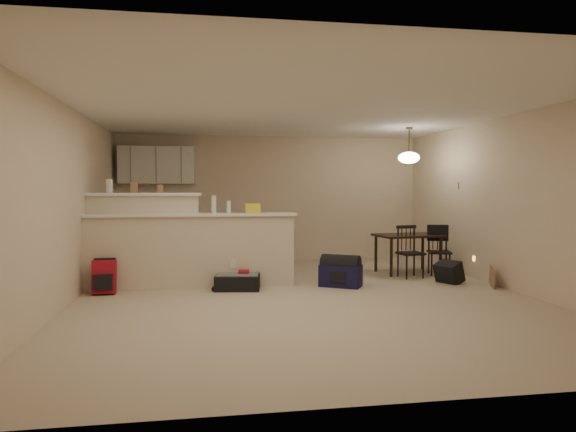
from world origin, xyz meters
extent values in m
plane|color=#BCAB91|center=(0.00, 0.00, 0.00)|extent=(7.00, 7.00, 0.00)
plane|color=white|center=(0.00, 0.00, 2.50)|extent=(7.00, 7.00, 0.00)
cube|color=beige|center=(0.00, 3.50, 1.25)|extent=(6.00, 0.02, 2.50)
cube|color=beige|center=(0.00, -3.50, 1.25)|extent=(6.00, 0.02, 2.50)
cube|color=beige|center=(-3.00, 0.00, 1.25)|extent=(0.02, 7.00, 2.50)
cube|color=beige|center=(3.00, 0.00, 1.25)|extent=(0.02, 7.00, 2.50)
cube|color=beige|center=(-1.50, 0.90, 0.53)|extent=(3.00, 0.28, 1.05)
cube|color=white|center=(-1.50, 0.90, 1.07)|extent=(3.08, 0.38, 0.04)
cube|color=beige|center=(-2.20, 1.12, 0.68)|extent=(1.60, 0.24, 1.35)
cube|color=white|center=(-2.20, 1.12, 1.37)|extent=(1.68, 0.34, 0.04)
cube|color=white|center=(-2.20, 3.32, 1.90)|extent=(1.40, 0.34, 0.70)
cube|color=white|center=(-2.00, 3.19, 0.45)|extent=(1.80, 0.60, 0.90)
cube|color=beige|center=(2.98, 1.55, 1.50)|extent=(0.02, 0.12, 0.12)
cylinder|color=silver|center=(-2.68, 1.12, 1.49)|extent=(0.10, 0.10, 0.20)
cube|color=#936A4B|center=(-2.33, 1.12, 1.47)|extent=(0.10, 0.07, 0.16)
cube|color=#936A4B|center=(-1.96, 1.12, 1.45)|extent=(0.08, 0.06, 0.12)
cylinder|color=silver|center=(-1.17, 0.90, 1.22)|extent=(0.07, 0.07, 0.26)
cylinder|color=silver|center=(-0.96, 0.90, 1.18)|extent=(0.06, 0.06, 0.18)
cube|color=#936A4B|center=(-0.60, 0.90, 1.16)|extent=(0.22, 0.18, 0.14)
cube|color=black|center=(2.14, 1.63, 0.65)|extent=(1.15, 0.84, 0.04)
cylinder|color=black|center=(1.72, 1.29, 0.32)|extent=(0.05, 0.05, 0.63)
cylinder|color=black|center=(2.63, 1.40, 0.32)|extent=(0.05, 0.05, 0.63)
cylinder|color=black|center=(1.65, 1.85, 0.32)|extent=(0.05, 0.05, 0.63)
cylinder|color=black|center=(2.56, 1.97, 0.32)|extent=(0.05, 0.05, 0.63)
cylinder|color=brown|center=(2.14, 1.63, 2.25)|extent=(0.02, 0.02, 0.50)
cylinder|color=brown|center=(2.14, 1.63, 2.48)|extent=(0.12, 0.12, 0.03)
ellipsoid|color=white|center=(2.14, 1.63, 1.98)|extent=(0.36, 0.36, 0.20)
cube|color=black|center=(-0.85, 0.61, 0.11)|extent=(0.68, 0.50, 0.21)
cube|color=#A61222|center=(-2.68, 0.61, 0.23)|extent=(0.31, 0.20, 0.46)
cube|color=#14123A|center=(0.68, 0.61, 0.16)|extent=(0.68, 0.58, 0.32)
cube|color=black|center=(2.39, 0.61, 0.16)|extent=(0.39, 0.44, 0.32)
cube|color=#936A4B|center=(2.85, 0.17, 0.14)|extent=(0.15, 0.36, 0.29)
camera|label=1|loc=(-1.30, -6.72, 1.44)|focal=32.00mm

